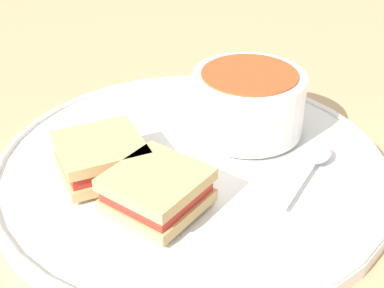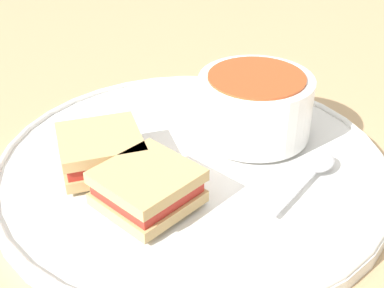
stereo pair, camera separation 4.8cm
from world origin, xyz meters
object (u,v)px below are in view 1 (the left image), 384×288
at_px(spoon, 315,158).
at_px(sandwich_half_far, 157,190).
at_px(sandwich_half_near, 101,156).
at_px(soup_bowl, 248,101).

distance_m(spoon, sandwich_half_far, 0.15).
distance_m(sandwich_half_near, sandwich_half_far, 0.07).
relative_size(soup_bowl, spoon, 1.22).
xyz_separation_m(soup_bowl, sandwich_half_far, (-0.10, -0.11, -0.01)).
bearing_deg(soup_bowl, sandwich_half_far, -134.07).
relative_size(soup_bowl, sandwich_half_near, 1.28).
bearing_deg(sandwich_half_near, sandwich_half_far, -53.03).
xyz_separation_m(spoon, sandwich_half_far, (-0.15, -0.04, 0.01)).
height_order(spoon, sandwich_half_near, sandwich_half_near).
bearing_deg(sandwich_half_near, spoon, -5.25).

